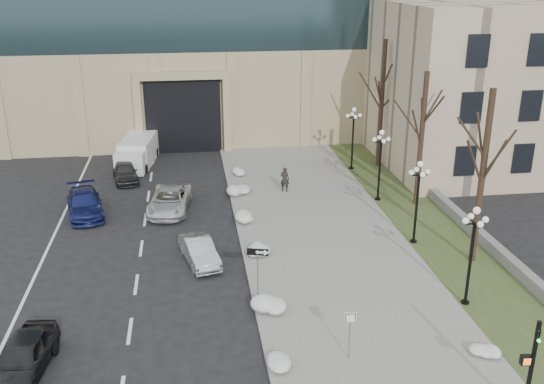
{
  "coord_description": "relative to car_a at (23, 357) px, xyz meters",
  "views": [
    {
      "loc": [
        -3.66,
        -16.31,
        14.32
      ],
      "look_at": [
        0.42,
        12.36,
        3.5
      ],
      "focal_mm": 40.0,
      "sensor_mm": 36.0,
      "label": 1
    }
  ],
  "objects": [
    {
      "name": "sidewalk",
      "position": [
        13.66,
        10.33,
        -0.67
      ],
      "size": [
        9.0,
        40.0,
        0.12
      ],
      "primitive_type": "cube",
      "color": "gray",
      "rests_on": "ground"
    },
    {
      "name": "curb",
      "position": [
        9.16,
        10.33,
        -0.66
      ],
      "size": [
        0.3,
        40.0,
        0.14
      ],
      "primitive_type": "cube",
      "color": "gray",
      "rests_on": "ground"
    },
    {
      "name": "grass_strip",
      "position": [
        20.16,
        10.33,
        -0.68
      ],
      "size": [
        4.0,
        40.0,
        0.1
      ],
      "primitive_type": "cube",
      "color": "#324221",
      "rests_on": "ground"
    },
    {
      "name": "stone_wall",
      "position": [
        22.16,
        12.33,
        -0.38
      ],
      "size": [
        0.5,
        30.0,
        0.7
      ],
      "primitive_type": "cube",
      "color": "slate",
      "rests_on": "ground"
    },
    {
      "name": "classical_building",
      "position": [
        32.16,
        24.31,
        5.27
      ],
      "size": [
        22.0,
        18.12,
        12.0
      ],
      "color": "#BEAB8E",
      "rests_on": "ground"
    },
    {
      "name": "car_a",
      "position": [
        0.0,
        0.0,
        0.0
      ],
      "size": [
        2.25,
        4.46,
        1.46
      ],
      "primitive_type": "imported",
      "rotation": [
        0.0,
        0.0,
        -0.13
      ],
      "color": "black",
      "rests_on": "ground"
    },
    {
      "name": "car_b",
      "position": [
        6.75,
        8.26,
        -0.09
      ],
      "size": [
        2.22,
        4.06,
        1.27
      ],
      "primitive_type": "imported",
      "rotation": [
        0.0,
        0.0,
        0.24
      ],
      "color": "#ACB0B4",
      "rests_on": "ground"
    },
    {
      "name": "car_c",
      "position": [
        -0.0,
        15.7,
        -0.02
      ],
      "size": [
        3.02,
        5.23,
        1.43
      ],
      "primitive_type": "imported",
      "rotation": [
        0.0,
        0.0,
        0.22
      ],
      "color": "navy",
      "rests_on": "ground"
    },
    {
      "name": "car_d",
      "position": [
        5.13,
        15.57,
        -0.03
      ],
      "size": [
        2.96,
        5.32,
        1.41
      ],
      "primitive_type": "imported",
      "rotation": [
        0.0,
        0.0,
        -0.13
      ],
      "color": "silver",
      "rests_on": "ground"
    },
    {
      "name": "car_e",
      "position": [
        1.94,
        21.72,
        -0.05
      ],
      "size": [
        2.27,
        4.18,
        1.35
      ],
      "primitive_type": "imported",
      "rotation": [
        0.0,
        0.0,
        0.18
      ],
      "color": "#2E2E33",
      "rests_on": "ground"
    },
    {
      "name": "pedestrian",
      "position": [
        12.72,
        17.71,
        0.23
      ],
      "size": [
        0.72,
        0.59,
        1.69
      ],
      "primitive_type": "imported",
      "rotation": [
        0.0,
        0.0,
        2.79
      ],
      "color": "black",
      "rests_on": "sidewalk"
    },
    {
      "name": "box_truck",
      "position": [
        2.56,
        25.49,
        0.24
      ],
      "size": [
        3.03,
        6.52,
        1.99
      ],
      "rotation": [
        0.0,
        0.0,
        -0.14
      ],
      "color": "silver",
      "rests_on": "ground"
    },
    {
      "name": "one_way_sign",
      "position": [
        9.41,
        3.84,
        1.49
      ],
      "size": [
        0.99,
        0.43,
        2.69
      ],
      "rotation": [
        0.0,
        0.0,
        -0.25
      ],
      "color": "slate",
      "rests_on": "ground"
    },
    {
      "name": "keep_sign",
      "position": [
        12.19,
        -0.91,
        0.83
      ],
      "size": [
        0.46,
        0.07,
        2.13
      ],
      "rotation": [
        0.0,
        0.0,
        -0.06
      ],
      "color": "slate",
      "rests_on": "ground"
    },
    {
      "name": "traffic_signal",
      "position": [
        17.13,
        -4.91,
        1.17
      ],
      "size": [
        0.65,
        0.87,
        3.83
      ],
      "rotation": [
        0.0,
        0.0,
        -0.07
      ],
      "color": "black",
      "rests_on": "ground"
    },
    {
      "name": "snow_clump_b",
      "position": [
        9.27,
        -1.15,
        -0.43
      ],
      "size": [
        1.1,
        1.6,
        0.36
      ],
      "primitive_type": "ellipsoid",
      "color": "white",
      "rests_on": "sidewalk"
    },
    {
      "name": "snow_clump_c",
      "position": [
        9.63,
        2.85,
        -0.43
      ],
      "size": [
        1.1,
        1.6,
        0.36
      ],
      "primitive_type": "ellipsoid",
      "color": "white",
      "rests_on": "sidewalk"
    },
    {
      "name": "snow_clump_d",
      "position": [
        9.54,
        8.15,
        -0.43
      ],
      "size": [
        1.1,
        1.6,
        0.36
      ],
      "primitive_type": "ellipsoid",
      "color": "white",
      "rests_on": "sidewalk"
    },
    {
      "name": "snow_clump_e",
      "position": [
        9.46,
        12.52,
        -0.43
      ],
      "size": [
        1.1,
        1.6,
        0.36
      ],
      "primitive_type": "ellipsoid",
      "color": "white",
      "rests_on": "sidewalk"
    },
    {
      "name": "snow_clump_f",
      "position": [
        9.64,
        17.41,
        -0.43
      ],
      "size": [
        1.1,
        1.6,
        0.36
      ],
      "primitive_type": "ellipsoid",
      "color": "white",
      "rests_on": "sidewalk"
    },
    {
      "name": "snow_clump_g",
      "position": [
        9.85,
        21.65,
        -0.43
      ],
      "size": [
        1.1,
        1.6,
        0.36
      ],
      "primitive_type": "ellipsoid",
      "color": "white",
      "rests_on": "sidewalk"
    },
    {
      "name": "snow_clump_h",
      "position": [
        17.59,
        -1.23,
        -0.43
      ],
      "size": [
        1.1,
        1.6,
        0.36
      ],
      "primitive_type": "ellipsoid",
      "color": "white",
      "rests_on": "sidewalk"
    },
    {
      "name": "lamppost_a",
      "position": [
        18.46,
        2.33,
        2.35
      ],
      "size": [
        1.18,
        1.18,
        4.76
      ],
      "color": "black",
      "rests_on": "ground"
    },
    {
      "name": "lamppost_b",
      "position": [
        18.46,
        8.83,
        2.35
      ],
      "size": [
        1.18,
        1.18,
        4.76
      ],
      "color": "black",
      "rests_on": "ground"
    },
    {
      "name": "lamppost_c",
      "position": [
        18.46,
        15.33,
        2.35
      ],
      "size": [
        1.18,
        1.18,
        4.76
      ],
      "color": "black",
      "rests_on": "ground"
    },
    {
      "name": "lamppost_d",
      "position": [
        18.46,
        21.83,
        2.35
      ],
      "size": [
        1.18,
        1.18,
        4.76
      ],
      "color": "black",
      "rests_on": "ground"
    },
    {
      "name": "tree_near",
      "position": [
        20.66,
        6.33,
        5.1
      ],
      "size": [
        3.2,
        3.2,
        9.0
      ],
      "color": "black",
      "rests_on": "ground"
    },
    {
      "name": "tree_mid",
      "position": [
        20.66,
        14.33,
        4.78
      ],
      "size": [
        3.2,
        3.2,
        8.5
      ],
      "color": "black",
      "rests_on": "ground"
    },
    {
      "name": "tree_far",
      "position": [
        20.66,
        22.33,
        5.42
      ],
      "size": [
        3.2,
        3.2,
        9.5
      ],
      "color": "black",
      "rests_on": "ground"
    }
  ]
}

